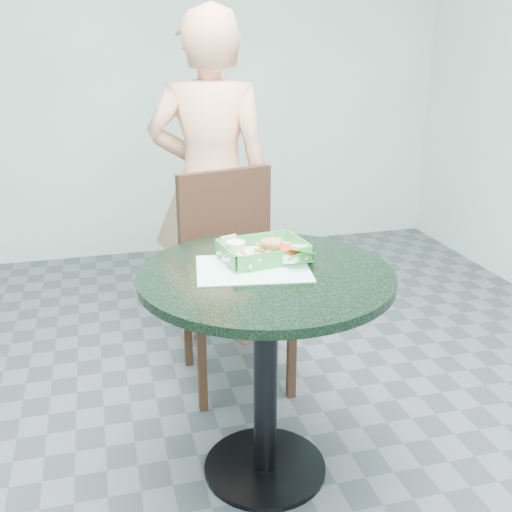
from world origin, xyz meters
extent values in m
cube|color=#303335|center=(0.00, 0.00, 0.00)|extent=(4.00, 5.00, 0.02)
cube|color=silver|center=(0.00, 2.50, 1.40)|extent=(4.00, 0.04, 2.80)
cylinder|color=black|center=(0.00, 0.00, 0.01)|extent=(0.44, 0.44, 0.02)
cylinder|color=black|center=(0.00, 0.00, 0.38)|extent=(0.08, 0.08, 0.70)
cylinder|color=black|center=(0.00, 0.00, 0.73)|extent=(0.82, 0.82, 0.03)
cube|color=#482D13|center=(0.04, 0.62, 0.45)|extent=(0.45, 0.45, 0.04)
cube|color=#482D13|center=(0.04, 0.82, 0.70)|extent=(0.45, 0.04, 0.46)
cube|color=#482D13|center=(-0.15, 0.43, 0.21)|extent=(0.04, 0.04, 0.43)
cube|color=#482D13|center=(0.24, 0.43, 0.21)|extent=(0.04, 0.04, 0.43)
cube|color=#482D13|center=(-0.15, 0.81, 0.21)|extent=(0.04, 0.04, 0.43)
cube|color=#482D13|center=(0.24, 0.81, 0.21)|extent=(0.04, 0.04, 0.43)
imported|color=#E3A07A|center=(0.03, 1.06, 0.87)|extent=(0.73, 0.58, 1.75)
cube|color=#A1DFDC|center=(-0.03, 0.03, 0.75)|extent=(0.40, 0.32, 0.00)
cube|color=#2E8A39|center=(0.02, 0.11, 0.76)|extent=(0.28, 0.20, 0.01)
cube|color=white|center=(0.02, 0.11, 0.76)|extent=(0.26, 0.19, 0.00)
cube|color=#2E8A39|center=(0.02, 0.21, 0.78)|extent=(0.28, 0.01, 0.05)
cube|color=#2E8A39|center=(0.02, 0.02, 0.78)|extent=(0.28, 0.01, 0.05)
cube|color=#2E8A39|center=(0.16, 0.11, 0.78)|extent=(0.01, 0.20, 0.05)
cube|color=#2E8A39|center=(-0.11, 0.11, 0.78)|extent=(0.01, 0.20, 0.05)
cylinder|color=tan|center=(0.04, 0.08, 0.78)|extent=(0.12, 0.12, 0.02)
cylinder|color=beige|center=(-0.07, 0.13, 0.80)|extent=(0.07, 0.07, 0.03)
cylinder|color=white|center=(-0.07, 0.13, 0.82)|extent=(0.06, 0.06, 0.00)
cylinder|color=white|center=(0.08, 0.03, 0.78)|extent=(0.07, 0.07, 0.02)
torus|color=white|center=(0.08, 0.03, 0.79)|extent=(0.07, 0.07, 0.01)
cylinder|color=#B72B12|center=(0.08, 0.03, 0.80)|extent=(0.06, 0.06, 0.01)
camera|label=1|loc=(-0.49, -1.71, 1.47)|focal=42.00mm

